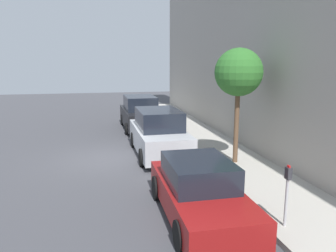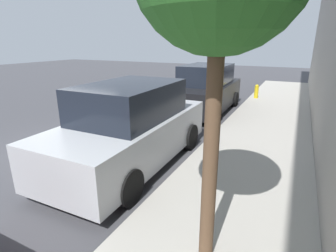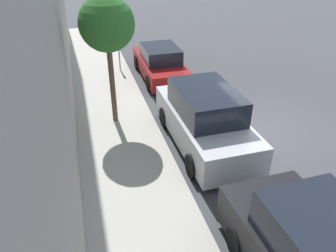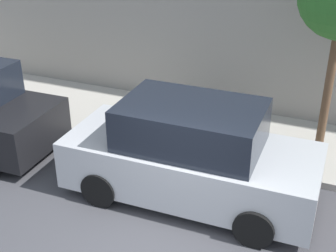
{
  "view_description": "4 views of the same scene",
  "coord_description": "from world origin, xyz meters",
  "px_view_note": "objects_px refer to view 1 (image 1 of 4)",
  "views": [
    {
      "loc": [
        -0.31,
        -13.38,
        4.01
      ],
      "look_at": [
        2.94,
        1.47,
        1.0
      ],
      "focal_mm": 35.0,
      "sensor_mm": 36.0,
      "label": 1
    },
    {
      "loc": [
        5.69,
        -4.71,
        2.88
      ],
      "look_at": [
        3.09,
        0.51,
        1.0
      ],
      "focal_mm": 28.0,
      "sensor_mm": 36.0,
      "label": 2
    },
    {
      "loc": [
        5.87,
        8.67,
        6.1
      ],
      "look_at": [
        3.54,
        0.41,
        1.0
      ],
      "focal_mm": 35.0,
      "sensor_mm": 36.0,
      "label": 3
    },
    {
      "loc": [
        -4.98,
        -2.31,
        5.46
      ],
      "look_at": [
        3.09,
        1.03,
        1.0
      ],
      "focal_mm": 50.0,
      "sensor_mm": 36.0,
      "label": 4
    }
  ],
  "objects_px": {
    "fire_hydrant": "(157,112)",
    "parked_suv_second": "(159,134)",
    "parked_sedan_nearest": "(199,191)",
    "parked_suv_third": "(140,114)",
    "street_tree": "(239,73)",
    "parking_meter_near": "(287,189)"
  },
  "relations": [
    {
      "from": "fire_hydrant",
      "to": "parked_suv_second",
      "type": "bearing_deg",
      "value": -100.2
    },
    {
      "from": "parked_sedan_nearest",
      "to": "parked_suv_third",
      "type": "relative_size",
      "value": 0.93
    },
    {
      "from": "parked_sedan_nearest",
      "to": "street_tree",
      "type": "relative_size",
      "value": 1.04
    },
    {
      "from": "parking_meter_near",
      "to": "fire_hydrant",
      "type": "distance_m",
      "value": 16.02
    },
    {
      "from": "parked_suv_second",
      "to": "fire_hydrant",
      "type": "height_order",
      "value": "parked_suv_second"
    },
    {
      "from": "parked_sedan_nearest",
      "to": "parked_suv_second",
      "type": "distance_m",
      "value": 6.0
    },
    {
      "from": "street_tree",
      "to": "parked_suv_second",
      "type": "bearing_deg",
      "value": 140.56
    },
    {
      "from": "parked_suv_second",
      "to": "fire_hydrant",
      "type": "xyz_separation_m",
      "value": [
        1.59,
        8.85,
        -0.44
      ]
    },
    {
      "from": "parked_suv_second",
      "to": "parking_meter_near",
      "type": "relative_size",
      "value": 3.2
    },
    {
      "from": "parked_suv_third",
      "to": "parking_meter_near",
      "type": "distance_m",
      "value": 13.0
    },
    {
      "from": "parked_suv_second",
      "to": "street_tree",
      "type": "relative_size",
      "value": 1.11
    },
    {
      "from": "parked_suv_second",
      "to": "parked_suv_third",
      "type": "height_order",
      "value": "same"
    },
    {
      "from": "parked_suv_second",
      "to": "street_tree",
      "type": "bearing_deg",
      "value": -39.44
    },
    {
      "from": "parked_suv_third",
      "to": "parking_meter_near",
      "type": "height_order",
      "value": "parked_suv_third"
    },
    {
      "from": "parked_suv_second",
      "to": "fire_hydrant",
      "type": "bearing_deg",
      "value": 79.8
    },
    {
      "from": "parked_suv_second",
      "to": "parked_suv_third",
      "type": "bearing_deg",
      "value": 90.47
    },
    {
      "from": "fire_hydrant",
      "to": "parked_sedan_nearest",
      "type": "bearing_deg",
      "value": -96.44
    },
    {
      "from": "parked_suv_second",
      "to": "parking_meter_near",
      "type": "bearing_deg",
      "value": -76.7
    },
    {
      "from": "parked_sedan_nearest",
      "to": "parked_suv_third",
      "type": "bearing_deg",
      "value": 89.83
    },
    {
      "from": "parked_suv_third",
      "to": "street_tree",
      "type": "xyz_separation_m",
      "value": [
        2.67,
        -7.88,
        2.65
      ]
    },
    {
      "from": "parked_suv_third",
      "to": "parking_meter_near",
      "type": "relative_size",
      "value": 3.2
    },
    {
      "from": "fire_hydrant",
      "to": "street_tree",
      "type": "bearing_deg",
      "value": -84.66
    }
  ]
}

